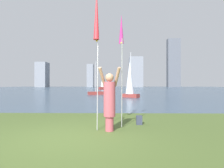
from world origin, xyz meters
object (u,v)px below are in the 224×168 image
Objects in this scene: kite_flag_left at (97,16)px; sailboat_0 at (102,84)px; sailboat_1 at (130,80)px; sailboat_4 at (96,93)px; kite_flag_right at (121,32)px; bag at (139,120)px; person at (109,99)px.

sailboat_0 is at bearing 93.78° from kite_flag_left.
sailboat_0 is 0.91× the size of sailboat_1.
sailboat_1 is at bearing -52.81° from sailboat_4.
kite_flag_left is at bearing -131.22° from kite_flag_right.
kite_flag_left is 1.15× the size of kite_flag_right.
kite_flag_left reaches higher than kite_flag_right.
bag is 0.07× the size of sailboat_4.
bag is 44.65m from sailboat_0.
sailboat_4 is (-3.39, 19.04, 0.10)m from bag.
kite_flag_right is at bearing -81.73° from sailboat_4.
kite_flag_left is 3.52m from bag.
person is 45.47m from sailboat_0.
sailboat_1 is 6.91m from sailboat_4.
sailboat_0 reaches higher than kite_flag_left.
sailboat_0 is (-3.36, 45.34, 0.45)m from person.
kite_flag_right is 0.84× the size of sailboat_0.
kite_flag_left is (-0.36, -0.10, 2.36)m from person.
sailboat_1 reaches higher than kite_flag_right.
kite_flag_left is 0.97× the size of sailboat_0.
kite_flag_right is 44.80m from sailboat_0.
sailboat_1 is at bearing 87.12° from bag.
sailboat_1 reaches higher than person.
sailboat_1 is (0.69, 13.67, 1.63)m from bag.
person is 0.45× the size of kite_flag_left.
sailboat_4 is (-4.07, 5.37, -1.53)m from sailboat_1.
sailboat_0 reaches higher than bag.
kite_flag_left is at bearing -174.28° from person.
sailboat_4 is at bearing 127.19° from sailboat_1.
sailboat_0 is 0.97× the size of sailboat_4.
sailboat_0 is 25.43m from sailboat_4.
person is 6.23× the size of bag.
kite_flag_left reaches higher than person.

